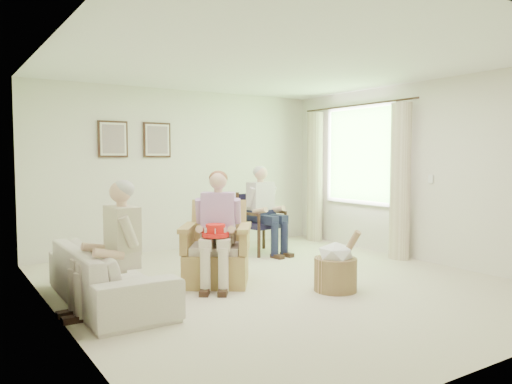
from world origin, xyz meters
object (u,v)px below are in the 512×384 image
at_px(red_hat, 216,232).
at_px(person_sofa, 120,239).
at_px(wicker_armchair, 215,257).
at_px(person_wicker, 220,221).
at_px(sofa, 109,274).
at_px(hatbox, 336,267).
at_px(wood_armchair, 259,220).
at_px(person_dark, 264,204).

bearing_deg(red_hat, person_sofa, -169.73).
relative_size(wicker_armchair, person_wicker, 0.74).
height_order(sofa, person_wicker, person_wicker).
height_order(person_wicker, person_sofa, person_wicker).
height_order(person_wicker, hatbox, person_wicker).
distance_m(wood_armchair, person_wicker, 2.12).
height_order(sofa, person_sofa, person_sofa).
xyz_separation_m(person_dark, person_sofa, (-2.81, -1.69, -0.07)).
xyz_separation_m(wicker_armchair, sofa, (-1.31, -0.11, -0.01)).
bearing_deg(person_wicker, wood_armchair, 79.37).
bearing_deg(red_hat, wood_armchair, 44.77).
height_order(wood_armchair, hatbox, wood_armchair).
bearing_deg(person_sofa, person_wicker, 104.04).
bearing_deg(person_sofa, sofa, 178.19).
height_order(red_hat, hatbox, red_hat).
bearing_deg(wood_armchair, sofa, -160.21).
bearing_deg(red_hat, sofa, 171.26).
xyz_separation_m(person_dark, hatbox, (-0.53, -2.24, -0.51)).
xyz_separation_m(sofa, red_hat, (1.16, -0.18, 0.37)).
xyz_separation_m(wicker_armchair, person_wicker, (0.00, -0.13, 0.45)).
relative_size(person_wicker, red_hat, 4.30).
height_order(sofa, hatbox, hatbox).
bearing_deg(sofa, red_hat, -98.74).
relative_size(wood_armchair, person_sofa, 0.74).
distance_m(wicker_armchair, person_dark, 1.98).
distance_m(person_dark, hatbox, 2.36).
height_order(person_dark, red_hat, person_dark).
height_order(wicker_armchair, person_dark, person_dark).
height_order(wicker_armchair, hatbox, wicker_armchair).
xyz_separation_m(wicker_armchair, red_hat, (-0.15, -0.29, 0.36)).
relative_size(person_wicker, person_sofa, 1.05).
bearing_deg(person_sofa, wicker_armchair, 109.17).
relative_size(wood_armchair, red_hat, 3.02).
bearing_deg(sofa, person_dark, -65.10).
distance_m(person_wicker, red_hat, 0.24).
xyz_separation_m(sofa, hatbox, (2.29, -0.94, -0.02)).
relative_size(sofa, person_wicker, 1.55).
distance_m(wicker_armchair, person_wicker, 0.47).
distance_m(wicker_armchair, sofa, 1.31).
relative_size(sofa, person_sofa, 1.62).
relative_size(sofa, person_dark, 1.52).
xyz_separation_m(wood_armchair, person_wicker, (-1.50, -1.48, 0.26)).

